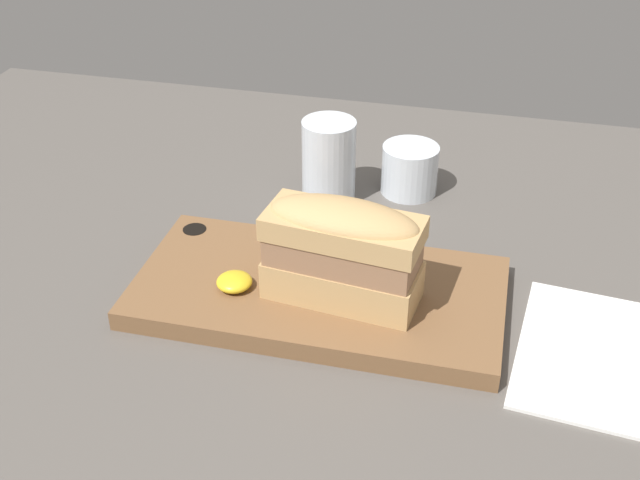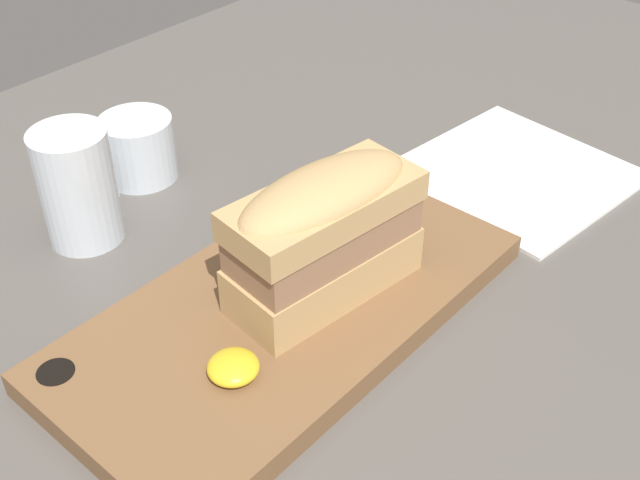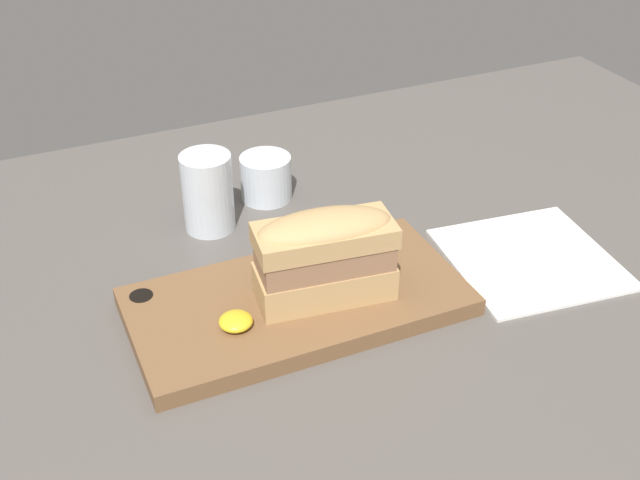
{
  "view_description": "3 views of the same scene",
  "coord_description": "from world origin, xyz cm",
  "px_view_note": "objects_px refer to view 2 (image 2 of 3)",
  "views": [
    {
      "loc": [
        8.59,
        -69.43,
        53.01
      ],
      "look_at": [
        -7.1,
        -4.78,
        9.75
      ],
      "focal_mm": 45.0,
      "sensor_mm": 36.0,
      "label": 1
    },
    {
      "loc": [
        -40.62,
        -37.16,
        45.45
      ],
      "look_at": [
        -6.24,
        -6.95,
        10.5
      ],
      "focal_mm": 45.0,
      "sensor_mm": 36.0,
      "label": 2
    },
    {
      "loc": [
        -34.33,
        -71.89,
        59.33
      ],
      "look_at": [
        -3.57,
        -2.41,
        9.24
      ],
      "focal_mm": 45.0,
      "sensor_mm": 36.0,
      "label": 3
    }
  ],
  "objects_px": {
    "serving_board": "(287,309)",
    "water_glass": "(79,193)",
    "sandwich": "(324,230)",
    "napkin": "(515,173)",
    "wine_glass": "(139,150)"
  },
  "relations": [
    {
      "from": "serving_board",
      "to": "water_glass",
      "type": "height_order",
      "value": "water_glass"
    },
    {
      "from": "sandwich",
      "to": "napkin",
      "type": "xyz_separation_m",
      "value": [
        0.28,
        -0.01,
        -0.08
      ]
    },
    {
      "from": "water_glass",
      "to": "napkin",
      "type": "bearing_deg",
      "value": -34.73
    },
    {
      "from": "sandwich",
      "to": "wine_glass",
      "type": "relative_size",
      "value": 2.23
    },
    {
      "from": "water_glass",
      "to": "napkin",
      "type": "relative_size",
      "value": 0.49
    },
    {
      "from": "sandwich",
      "to": "napkin",
      "type": "relative_size",
      "value": 0.74
    },
    {
      "from": "serving_board",
      "to": "napkin",
      "type": "relative_size",
      "value": 1.76
    },
    {
      "from": "water_glass",
      "to": "napkin",
      "type": "height_order",
      "value": "water_glass"
    },
    {
      "from": "napkin",
      "to": "sandwich",
      "type": "bearing_deg",
      "value": 177.25
    },
    {
      "from": "sandwich",
      "to": "wine_glass",
      "type": "distance_m",
      "value": 0.27
    },
    {
      "from": "sandwich",
      "to": "wine_glass",
      "type": "bearing_deg",
      "value": 83.65
    },
    {
      "from": "water_glass",
      "to": "wine_glass",
      "type": "bearing_deg",
      "value": 23.81
    },
    {
      "from": "sandwich",
      "to": "water_glass",
      "type": "bearing_deg",
      "value": 106.44
    },
    {
      "from": "sandwich",
      "to": "napkin",
      "type": "distance_m",
      "value": 0.29
    },
    {
      "from": "sandwich",
      "to": "water_glass",
      "type": "relative_size",
      "value": 1.51
    }
  ]
}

